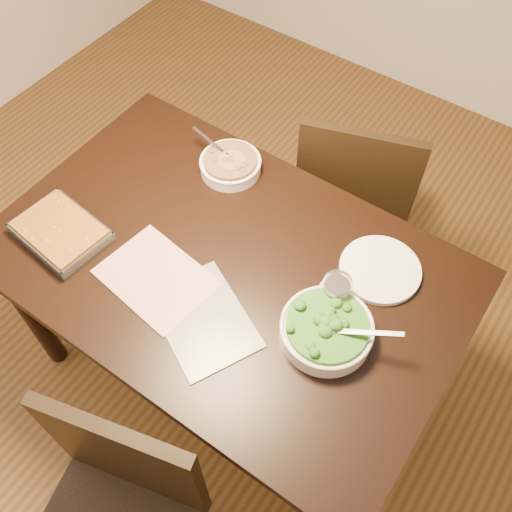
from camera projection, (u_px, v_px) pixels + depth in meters
ground at (234, 366)px, 2.31m from camera, size 4.00×4.00×0.00m
table at (227, 280)px, 1.77m from camera, size 1.40×0.90×0.75m
magazine_a at (156, 278)px, 1.66m from camera, size 0.35×0.28×0.01m
magazine_b at (203, 319)px, 1.58m from camera, size 0.38×0.34×0.01m
coaster at (334, 299)px, 1.62m from camera, size 0.12×0.12×0.00m
stew_bowl at (230, 164)px, 1.89m from camera, size 0.23×0.21×0.08m
broccoli_bowl at (327, 330)px, 1.53m from camera, size 0.28×0.25×0.10m
baking_dish at (61, 232)px, 1.73m from camera, size 0.29×0.23×0.05m
wine_tumbler at (336, 290)px, 1.58m from camera, size 0.08×0.08×0.09m
dinner_plate at (380, 270)px, 1.67m from camera, size 0.24×0.24×0.02m
chair_far at (355, 191)px, 2.19m from camera, size 0.53×0.53×0.90m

